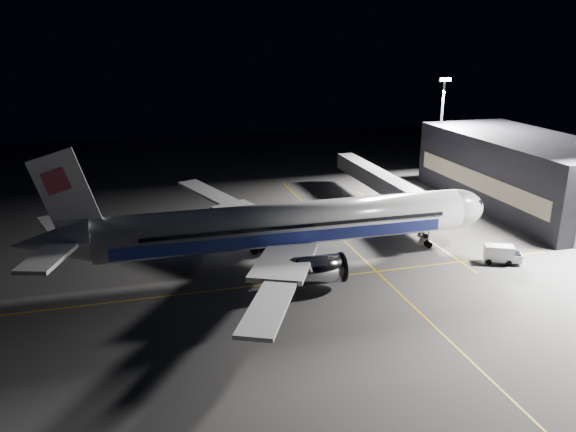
# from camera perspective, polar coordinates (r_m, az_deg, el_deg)

# --- Properties ---
(ground) EXTENTS (200.00, 200.00, 0.00)m
(ground) POSITION_cam_1_polar(r_m,az_deg,el_deg) (74.06, -0.04, -4.70)
(ground) COLOR #4C4C4F
(ground) RESTS_ON ground
(guide_line_main) EXTENTS (0.25, 80.00, 0.01)m
(guide_line_main) POSITION_cam_1_polar(r_m,az_deg,el_deg) (77.12, 7.16, -3.90)
(guide_line_main) COLOR gold
(guide_line_main) RESTS_ON ground
(guide_line_cross) EXTENTS (70.00, 0.25, 0.01)m
(guide_line_cross) POSITION_cam_1_polar(r_m,az_deg,el_deg) (68.78, 1.30, -6.56)
(guide_line_cross) COLOR gold
(guide_line_cross) RESTS_ON ground
(guide_line_side) EXTENTS (0.25, 40.00, 0.01)m
(guide_line_side) POSITION_cam_1_polar(r_m,az_deg,el_deg) (90.47, 11.79, -0.80)
(guide_line_side) COLOR gold
(guide_line_side) RESTS_ON ground
(airliner) EXTENTS (61.48, 54.22, 16.64)m
(airliner) POSITION_cam_1_polar(r_m,az_deg,el_deg) (71.96, -0.87, -1.00)
(airliner) COLOR silver
(airliner) RESTS_ON ground
(terminal) EXTENTS (18.12, 40.00, 12.00)m
(terminal) POSITION_cam_1_polar(r_m,az_deg,el_deg) (104.88, 22.80, 4.16)
(terminal) COLOR black
(terminal) RESTS_ON ground
(jet_bridge) EXTENTS (3.60, 34.40, 6.30)m
(jet_bridge) POSITION_cam_1_polar(r_m,az_deg,el_deg) (96.07, 9.81, 3.28)
(jet_bridge) COLOR #B2B2B7
(jet_bridge) RESTS_ON ground
(floodlight_mast_north) EXTENTS (2.40, 0.68, 20.70)m
(floodlight_mast_north) POSITION_cam_1_polar(r_m,az_deg,el_deg) (114.96, 15.32, 9.29)
(floodlight_mast_north) COLOR #59595E
(floodlight_mast_north) RESTS_ON ground
(service_truck) EXTENTS (4.95, 3.61, 2.37)m
(service_truck) POSITION_cam_1_polar(r_m,az_deg,el_deg) (78.54, 20.91, -3.60)
(service_truck) COLOR silver
(service_truck) RESTS_ON ground
(baggage_tug) EXTENTS (2.32, 1.94, 1.57)m
(baggage_tug) POSITION_cam_1_polar(r_m,az_deg,el_deg) (87.84, -6.96, -0.62)
(baggage_tug) COLOR black
(baggage_tug) RESTS_ON ground
(safety_cone_a) EXTENTS (0.43, 0.43, 0.64)m
(safety_cone_a) POSITION_cam_1_polar(r_m,az_deg,el_deg) (80.65, -6.01, -2.61)
(safety_cone_a) COLOR orange
(safety_cone_a) RESTS_ON ground
(safety_cone_b) EXTENTS (0.38, 0.38, 0.57)m
(safety_cone_b) POSITION_cam_1_polar(r_m,az_deg,el_deg) (81.11, 1.74, -2.42)
(safety_cone_b) COLOR orange
(safety_cone_b) RESTS_ON ground
(safety_cone_c) EXTENTS (0.39, 0.39, 0.58)m
(safety_cone_c) POSITION_cam_1_polar(r_m,az_deg,el_deg) (77.60, -0.63, -3.38)
(safety_cone_c) COLOR orange
(safety_cone_c) RESTS_ON ground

